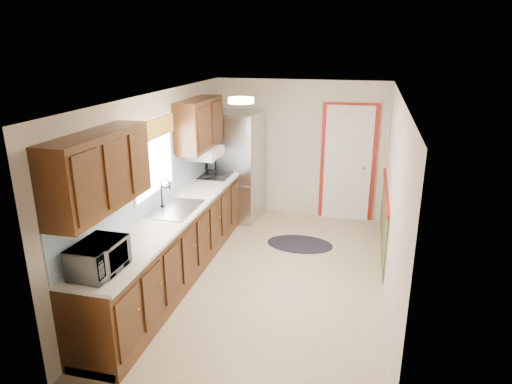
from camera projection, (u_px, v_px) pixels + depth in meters
The scene contains 8 objects.
room_shell at pixel (269, 192), 5.73m from camera, with size 3.20×5.20×2.52m.
kitchen_run at pixel (170, 221), 5.87m from camera, with size 0.63×4.00×2.20m.
back_wall_trim at pixel (355, 174), 7.64m from camera, with size 1.12×2.30×2.08m.
ceiling_fixture at pixel (241, 100), 5.25m from camera, with size 0.30×0.30×0.06m, color #FFD88C.
microwave at pixel (98, 254), 4.23m from camera, with size 0.55×0.30×0.37m, color white.
refrigerator at pixel (237, 166), 7.94m from camera, with size 0.84×0.82×1.88m.
rug at pixel (300, 244), 7.10m from camera, with size 1.02×0.66×0.01m, color black.
cooktop at pixel (216, 175), 7.37m from camera, with size 0.46×0.56×0.02m, color black.
Camera 1 is at (1.15, -5.32, 3.01)m, focal length 32.00 mm.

